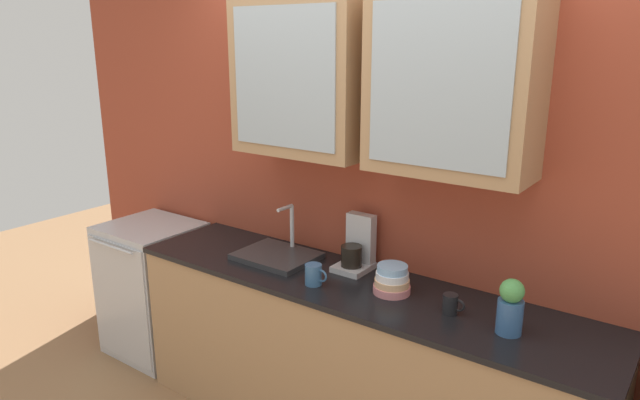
{
  "coord_description": "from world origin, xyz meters",
  "views": [
    {
      "loc": [
        1.42,
        -2.23,
        2.07
      ],
      "look_at": [
        -0.2,
        0.0,
        1.29
      ],
      "focal_mm": 32.29,
      "sensor_mm": 36.0,
      "label": 1
    }
  ],
  "objects_px": {
    "sink_faucet": "(277,255)",
    "cup_near_bowls": "(451,304)",
    "coffee_maker": "(357,249)",
    "dishwasher": "(154,288)",
    "bowl_stack": "(392,280)",
    "cup_near_sink": "(314,275)",
    "vase": "(511,307)"
  },
  "relations": [
    {
      "from": "vase",
      "to": "cup_near_sink",
      "type": "xyz_separation_m",
      "value": [
        -0.94,
        -0.08,
        -0.06
      ]
    },
    {
      "from": "sink_faucet",
      "to": "cup_near_sink",
      "type": "xyz_separation_m",
      "value": [
        0.37,
        -0.16,
        0.03
      ]
    },
    {
      "from": "bowl_stack",
      "to": "vase",
      "type": "height_order",
      "value": "vase"
    },
    {
      "from": "cup_near_bowls",
      "to": "cup_near_sink",
      "type": "bearing_deg",
      "value": -171.11
    },
    {
      "from": "sink_faucet",
      "to": "cup_near_sink",
      "type": "height_order",
      "value": "sink_faucet"
    },
    {
      "from": "bowl_stack",
      "to": "vase",
      "type": "distance_m",
      "value": 0.59
    },
    {
      "from": "cup_near_bowls",
      "to": "dishwasher",
      "type": "xyz_separation_m",
      "value": [
        -2.1,
        0.01,
        -0.49
      ]
    },
    {
      "from": "sink_faucet",
      "to": "cup_near_bowls",
      "type": "xyz_separation_m",
      "value": [
        1.05,
        -0.06,
        0.02
      ]
    },
    {
      "from": "sink_faucet",
      "to": "coffee_maker",
      "type": "xyz_separation_m",
      "value": [
        0.43,
        0.14,
        0.09
      ]
    },
    {
      "from": "sink_faucet",
      "to": "cup_near_bowls",
      "type": "relative_size",
      "value": 4.13
    },
    {
      "from": "dishwasher",
      "to": "cup_near_sink",
      "type": "bearing_deg",
      "value": -4.8
    },
    {
      "from": "bowl_stack",
      "to": "dishwasher",
      "type": "height_order",
      "value": "bowl_stack"
    },
    {
      "from": "vase",
      "to": "dishwasher",
      "type": "distance_m",
      "value": 2.43
    },
    {
      "from": "cup_near_bowls",
      "to": "coffee_maker",
      "type": "height_order",
      "value": "coffee_maker"
    },
    {
      "from": "sink_faucet",
      "to": "bowl_stack",
      "type": "relative_size",
      "value": 2.37
    },
    {
      "from": "vase",
      "to": "coffee_maker",
      "type": "height_order",
      "value": "coffee_maker"
    },
    {
      "from": "cup_near_sink",
      "to": "vase",
      "type": "bearing_deg",
      "value": 5.05
    },
    {
      "from": "dishwasher",
      "to": "coffee_maker",
      "type": "distance_m",
      "value": 1.6
    },
    {
      "from": "cup_near_sink",
      "to": "dishwasher",
      "type": "distance_m",
      "value": 1.52
    },
    {
      "from": "coffee_maker",
      "to": "dishwasher",
      "type": "bearing_deg",
      "value": -173.11
    },
    {
      "from": "sink_faucet",
      "to": "dishwasher",
      "type": "relative_size",
      "value": 0.47
    },
    {
      "from": "bowl_stack",
      "to": "cup_near_sink",
      "type": "relative_size",
      "value": 1.45
    },
    {
      "from": "sink_faucet",
      "to": "cup_near_bowls",
      "type": "distance_m",
      "value": 1.05
    },
    {
      "from": "sink_faucet",
      "to": "bowl_stack",
      "type": "bearing_deg",
      "value": -1.63
    },
    {
      "from": "cup_near_bowls",
      "to": "vase",
      "type": "bearing_deg",
      "value": -4.85
    },
    {
      "from": "cup_near_sink",
      "to": "dishwasher",
      "type": "xyz_separation_m",
      "value": [
        -1.43,
        0.12,
        -0.5
      ]
    },
    {
      "from": "dishwasher",
      "to": "coffee_maker",
      "type": "height_order",
      "value": "coffee_maker"
    },
    {
      "from": "cup_near_sink",
      "to": "cup_near_bowls",
      "type": "relative_size",
      "value": 1.2
    },
    {
      "from": "sink_faucet",
      "to": "cup_near_bowls",
      "type": "height_order",
      "value": "sink_faucet"
    },
    {
      "from": "dishwasher",
      "to": "bowl_stack",
      "type": "bearing_deg",
      "value": 0.73
    },
    {
      "from": "coffee_maker",
      "to": "sink_faucet",
      "type": "bearing_deg",
      "value": -162.45
    },
    {
      "from": "sink_faucet",
      "to": "bowl_stack",
      "type": "distance_m",
      "value": 0.73
    }
  ]
}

